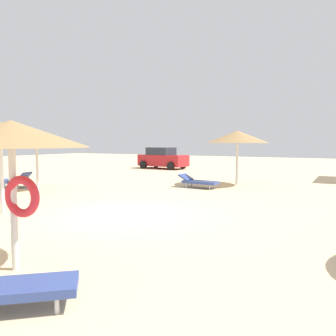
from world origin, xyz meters
name	(u,v)px	position (x,y,z in m)	size (l,w,h in m)	color
ground_plane	(120,215)	(0.00, 0.00, 0.00)	(80.00, 80.00, 0.00)	beige
parasol_0	(36,140)	(-6.48, 2.47, 2.25)	(2.65, 2.65, 2.51)	silver
parasol_3	(0,130)	(-3.28, -1.53, 2.52)	(2.47, 2.47, 2.78)	silver
parasol_4	(237,137)	(0.94, 8.54, 2.42)	(3.10, 3.10, 2.74)	silver
parasol_5	(11,136)	(1.05, -4.33, 2.28)	(2.58, 2.58, 2.54)	silver
lounger_0	(13,181)	(-8.15, 2.41, 0.32)	(1.97, 1.06, 0.76)	#33478C
lounger_4	(198,181)	(-0.33, 6.54, 0.31)	(1.96, 0.81, 0.63)	#33478C
parked_car	(163,158)	(-7.51, 15.76, 0.82)	(4.15, 2.31, 1.72)	#B21E23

